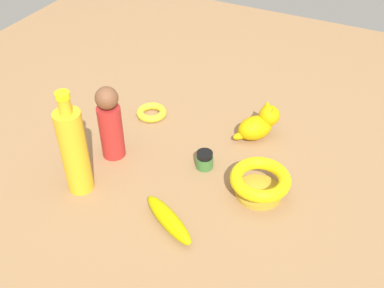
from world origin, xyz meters
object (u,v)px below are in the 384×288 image
(bottle_tall, at_px, (74,150))
(bangle, at_px, (152,112))
(cat_figurine, at_px, (259,124))
(banana, at_px, (168,219))
(person_figure_adult, at_px, (110,123))
(nail_polish_jar, at_px, (205,160))
(bowl, at_px, (260,181))

(bottle_tall, bearing_deg, bangle, 179.55)
(cat_figurine, bearing_deg, bangle, -81.88)
(banana, relative_size, person_figure_adult, 0.81)
(cat_figurine, distance_m, bottle_tall, 0.49)
(banana, distance_m, bottle_tall, 0.26)
(bangle, relative_size, nail_polish_jar, 1.91)
(bowl, xyz_separation_m, person_figure_adult, (0.03, -0.39, 0.06))
(nail_polish_jar, bearing_deg, cat_figurine, 155.89)
(person_figure_adult, bearing_deg, bangle, 179.86)
(bangle, bearing_deg, bowl, 67.20)
(person_figure_adult, height_order, bottle_tall, bottle_tall)
(person_figure_adult, xyz_separation_m, bottle_tall, (0.14, -0.00, 0.02))
(person_figure_adult, bearing_deg, bowl, 94.49)
(person_figure_adult, distance_m, cat_figurine, 0.39)
(cat_figurine, bearing_deg, bottle_tall, -39.89)
(bangle, xyz_separation_m, bowl, (0.16, 0.39, 0.03))
(nail_polish_jar, height_order, bottle_tall, bottle_tall)
(bowl, height_order, person_figure_adult, person_figure_adult)
(bangle, xyz_separation_m, bottle_tall, (0.33, -0.00, 0.10))
(banana, height_order, nail_polish_jar, nail_polish_jar)
(bowl, distance_m, person_figure_adult, 0.39)
(banana, relative_size, bowl, 1.16)
(person_figure_adult, distance_m, nail_polish_jar, 0.25)
(banana, bearing_deg, person_figure_adult, 177.19)
(bowl, relative_size, cat_figurine, 1.20)
(cat_figurine, relative_size, bottle_tall, 0.44)
(bangle, height_order, cat_figurine, cat_figurine)
(banana, bearing_deg, bottle_tall, -154.15)
(banana, height_order, bowl, bowl)
(bowl, xyz_separation_m, bottle_tall, (0.17, -0.39, 0.08))
(bangle, relative_size, bowl, 0.61)
(bowl, distance_m, nail_polish_jar, 0.16)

